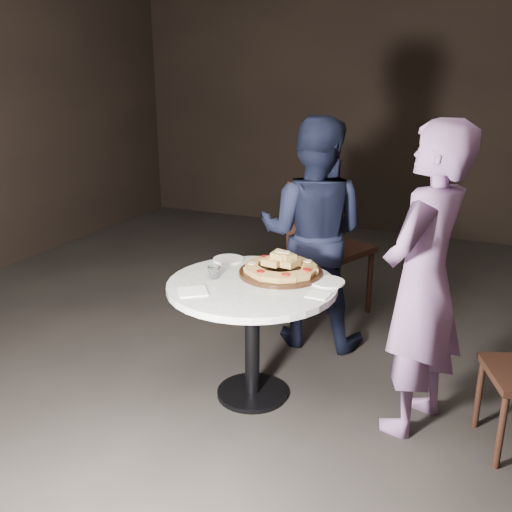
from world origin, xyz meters
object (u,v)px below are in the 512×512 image
(table, at_px, (252,305))
(diner_teal, at_px, (423,283))
(water_glass, at_px, (214,273))
(diner_navy, at_px, (313,234))
(chair_far, at_px, (324,242))
(focaccia_pile, at_px, (281,265))
(serving_board, at_px, (281,273))

(table, bearing_deg, diner_teal, 6.34)
(table, xyz_separation_m, water_glass, (-0.21, -0.02, 0.16))
(diner_navy, bearing_deg, chair_far, -89.96)
(focaccia_pile, xyz_separation_m, water_glass, (-0.30, -0.20, -0.02))
(serving_board, distance_m, chair_far, 1.01)
(water_glass, distance_m, diner_teal, 1.06)
(water_glass, relative_size, chair_far, 0.07)
(serving_board, distance_m, diner_teal, 0.76)
(water_glass, bearing_deg, serving_board, 33.36)
(focaccia_pile, height_order, water_glass, focaccia_pile)
(chair_far, relative_size, diner_navy, 0.67)
(diner_navy, bearing_deg, diner_teal, 132.84)
(serving_board, bearing_deg, diner_teal, -6.18)
(serving_board, height_order, water_glass, water_glass)
(diner_navy, bearing_deg, table, 79.76)
(water_glass, distance_m, chair_far, 1.23)
(table, relative_size, water_glass, 16.47)
(focaccia_pile, relative_size, water_glass, 5.83)
(focaccia_pile, bearing_deg, diner_teal, -6.59)
(serving_board, bearing_deg, focaccia_pile, 97.71)
(diner_teal, bearing_deg, chair_far, -125.15)
(diner_navy, relative_size, diner_teal, 0.96)
(table, height_order, diner_teal, diner_teal)
(serving_board, height_order, focaccia_pile, focaccia_pile)
(focaccia_pile, xyz_separation_m, diner_navy, (-0.03, 0.60, 0.02))
(table, bearing_deg, chair_far, 88.66)
(table, xyz_separation_m, diner_navy, (0.07, 0.78, 0.19))
(water_glass, bearing_deg, diner_navy, 71.19)
(serving_board, xyz_separation_m, water_glass, (-0.30, -0.20, 0.02))
(diner_teal, bearing_deg, focaccia_pile, -78.67)
(water_glass, distance_m, diner_navy, 0.85)
(chair_far, distance_m, diner_navy, 0.43)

